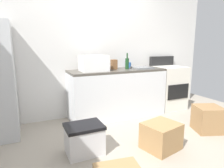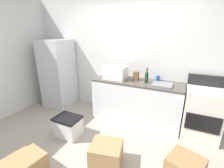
{
  "view_description": "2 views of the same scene",
  "coord_description": "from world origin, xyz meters",
  "views": [
    {
      "loc": [
        -1.31,
        -2.06,
        1.35
      ],
      "look_at": [
        0.05,
        0.89,
        0.7
      ],
      "focal_mm": 31.68,
      "sensor_mm": 36.0,
      "label": 1
    },
    {
      "loc": [
        1.11,
        -1.74,
        1.85
      ],
      "look_at": [
        -0.07,
        0.78,
        0.91
      ],
      "focal_mm": 24.99,
      "sensor_mm": 36.0,
      "label": 2
    }
  ],
  "objects": [
    {
      "name": "cardboard_box_medium",
      "position": [
        0.28,
        -0.15,
        0.17
      ],
      "size": [
        0.51,
        0.48,
        0.35
      ],
      "primitive_type": "cube",
      "rotation": [
        0.0,
        0.0,
        0.22
      ],
      "color": "#A37A4C",
      "rests_on": "ground_plane"
    },
    {
      "name": "knife_block",
      "position": [
        0.25,
        1.25,
        0.99
      ],
      "size": [
        0.1,
        0.1,
        0.18
      ],
      "primitive_type": "cube",
      "color": "brown",
      "rests_on": "kitchen_counter"
    },
    {
      "name": "coffee_mug",
      "position": [
        0.67,
        1.41,
        0.95
      ],
      "size": [
        0.08,
        0.08,
        0.1
      ],
      "primitive_type": "cylinder",
      "color": "#2659A5",
      "rests_on": "kitchen_counter"
    },
    {
      "name": "refrigerator",
      "position": [
        -1.75,
        1.15,
        0.84
      ],
      "size": [
        0.68,
        0.66,
        1.67
      ],
      "primitive_type": "cube",
      "color": "silver",
      "rests_on": "ground_plane"
    },
    {
      "name": "storage_bin",
      "position": [
        -0.67,
        0.16,
        0.19
      ],
      "size": [
        0.46,
        0.36,
        0.38
      ],
      "color": "silver",
      "rests_on": "ground_plane"
    },
    {
      "name": "wine_bottle",
      "position": [
        0.49,
        1.18,
        1.01
      ],
      "size": [
        0.07,
        0.07,
        0.3
      ],
      "color": "#193F1E",
      "rests_on": "kitchen_counter"
    },
    {
      "name": "kitchen_counter",
      "position": [
        0.3,
        1.2,
        0.45
      ],
      "size": [
        1.8,
        0.6,
        0.9
      ],
      "color": "silver",
      "rests_on": "ground_plane"
    },
    {
      "name": "stove_oven",
      "position": [
        1.52,
        1.21,
        0.47
      ],
      "size": [
        0.6,
        0.61,
        1.1
      ],
      "color": "silver",
      "rests_on": "ground_plane"
    },
    {
      "name": "microwave",
      "position": [
        -0.17,
        1.16,
        1.04
      ],
      "size": [
        0.46,
        0.34,
        0.27
      ],
      "primitive_type": "cube",
      "color": "white",
      "rests_on": "kitchen_counter"
    },
    {
      "name": "ground_plane",
      "position": [
        0.0,
        0.0,
        0.0
      ],
      "size": [
        6.0,
        6.0,
        0.0
      ],
      "primitive_type": "plane",
      "color": "#9E9384"
    },
    {
      "name": "sink_basin",
      "position": [
        0.8,
        1.14,
        0.92
      ],
      "size": [
        0.36,
        0.32,
        0.03
      ],
      "primitive_type": "cube",
      "color": "slate",
      "rests_on": "kitchen_counter"
    },
    {
      "name": "wall_back",
      "position": [
        0.0,
        1.55,
        1.3
      ],
      "size": [
        5.0,
        0.1,
        2.6
      ],
      "primitive_type": "cube",
      "color": "silver",
      "rests_on": "ground_plane"
    },
    {
      "name": "cardboard_box_small",
      "position": [
        -0.63,
        -0.77,
        0.14
      ],
      "size": [
        0.47,
        0.52,
        0.29
      ],
      "primitive_type": "cube",
      "rotation": [
        0.0,
        0.0,
        -0.15
      ],
      "color": "#A37A4C",
      "rests_on": "ground_plane"
    }
  ]
}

